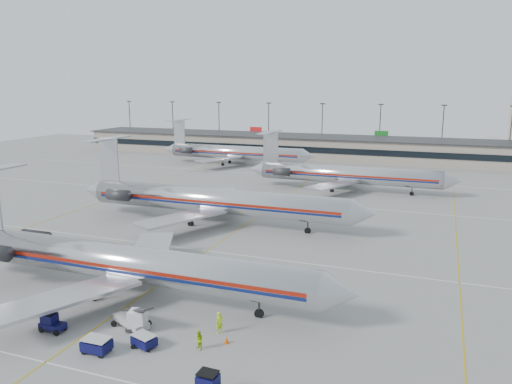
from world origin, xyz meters
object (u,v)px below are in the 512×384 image
at_px(tug_center, 51,322).
at_px(belt_loader, 132,320).
at_px(uld_container, 138,320).
at_px(jet_second_row, 210,200).
at_px(jet_foreground, 122,262).

height_order(tug_center, belt_loader, belt_loader).
xyz_separation_m(tug_center, uld_container, (6.85, 2.74, 0.11)).
xyz_separation_m(tug_center, belt_loader, (5.99, 3.15, -0.16)).
height_order(jet_second_row, uld_container, jet_second_row).
relative_size(jet_second_row, belt_loader, 10.29).
distance_m(tug_center, belt_loader, 6.77).
relative_size(jet_foreground, tug_center, 20.77).
xyz_separation_m(uld_container, belt_loader, (-0.86, 0.41, -0.27)).
distance_m(jet_second_row, tug_center, 36.18).
xyz_separation_m(jet_second_row, tug_center, (2.21, -36.00, -2.85)).
bearing_deg(jet_foreground, jet_second_row, 97.14).
relative_size(tug_center, uld_container, 1.11).
bearing_deg(jet_second_row, jet_foreground, -82.86).
relative_size(uld_container, belt_loader, 0.42).
height_order(jet_foreground, belt_loader, jet_foreground).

